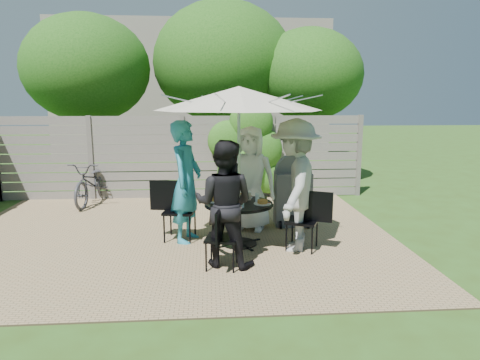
{
  "coord_description": "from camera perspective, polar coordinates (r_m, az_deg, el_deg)",
  "views": [
    {
      "loc": [
        0.58,
        -6.48,
        2.18
      ],
      "look_at": [
        1.05,
        -0.07,
        0.97
      ],
      "focal_mm": 32.0,
      "sensor_mm": 36.0,
      "label": 1
    }
  ],
  "objects": [
    {
      "name": "bicycle",
      "position": [
        9.57,
        -19.01,
        -0.31
      ],
      "size": [
        0.83,
        1.82,
        0.92
      ],
      "primitive_type": "imported",
      "rotation": [
        0.0,
        0.0,
        -0.13
      ],
      "color": "#333338",
      "rests_on": "ground"
    },
    {
      "name": "person_back",
      "position": [
        7.15,
        1.4,
        0.17
      ],
      "size": [
        0.99,
        0.79,
        1.76
      ],
      "primitive_type": "imported",
      "rotation": [
        0.0,
        0.0,
        5.98
      ],
      "color": "white",
      "rests_on": "ground"
    },
    {
      "name": "chair_back",
      "position": [
        7.41,
        1.59,
        -4.1
      ],
      "size": [
        0.58,
        0.75,
        0.98
      ],
      "rotation": [
        0.0,
        0.0,
        4.44
      ],
      "color": "black",
      "rests_on": "ground"
    },
    {
      "name": "chair_front",
      "position": [
        5.63,
        -2.45,
        -9.35
      ],
      "size": [
        0.48,
        0.64,
        0.84
      ],
      "rotation": [
        0.0,
        0.0,
        1.37
      ],
      "color": "black",
      "rests_on": "ground"
    },
    {
      "name": "glass_front",
      "position": [
        6.12,
        0.24,
        -3.02
      ],
      "size": [
        0.07,
        0.07,
        0.14
      ],
      "primitive_type": "cylinder",
      "color": "silver",
      "rests_on": "patio_table"
    },
    {
      "name": "person_front",
      "position": [
        5.58,
        -2.14,
        -3.23
      ],
      "size": [
        0.97,
        0.85,
        1.68
      ],
      "primitive_type": "imported",
      "rotation": [
        0.0,
        0.0,
        2.84
      ],
      "color": "black",
      "rests_on": "ground"
    },
    {
      "name": "plate_back",
      "position": [
        6.74,
        0.56,
        -2.14
      ],
      "size": [
        0.26,
        0.26,
        0.06
      ],
      "color": "white",
      "rests_on": "patio_table"
    },
    {
      "name": "umbrella",
      "position": [
        6.23,
        -0.16,
        10.81
      ],
      "size": [
        3.07,
        3.07,
        2.37
      ],
      "rotation": [
        0.0,
        0.0,
        -0.31
      ],
      "color": "silver",
      "rests_on": "ground"
    },
    {
      "name": "chair_left",
      "position": [
        6.79,
        -8.15,
        -5.65
      ],
      "size": [
        0.72,
        0.53,
        0.96
      ],
      "rotation": [
        0.0,
        0.0,
        6.11
      ],
      "color": "black",
      "rests_on": "ground"
    },
    {
      "name": "glass_right",
      "position": [
        6.44,
        2.32,
        -2.35
      ],
      "size": [
        0.07,
        0.07,
        0.14
      ],
      "primitive_type": "cylinder",
      "color": "silver",
      "rests_on": "patio_table"
    },
    {
      "name": "backyard_envelope",
      "position": [
        16.79,
        -5.99,
        12.02
      ],
      "size": [
        60.0,
        60.0,
        5.0
      ],
      "color": "#314C17",
      "rests_on": "ground"
    },
    {
      "name": "person_right",
      "position": [
        6.21,
        7.32,
        -0.75
      ],
      "size": [
        1.06,
        1.4,
        1.93
      ],
      "primitive_type": "imported",
      "rotation": [
        0.0,
        0.0,
        4.41
      ],
      "color": "#A0A09B",
      "rests_on": "ground"
    },
    {
      "name": "plate_left",
      "position": [
        6.49,
        -3.24,
        -2.66
      ],
      "size": [
        0.26,
        0.26,
        0.06
      ],
      "color": "white",
      "rests_on": "patio_table"
    },
    {
      "name": "plate_right",
      "position": [
        6.33,
        3.02,
        -3.01
      ],
      "size": [
        0.26,
        0.26,
        0.06
      ],
      "color": "white",
      "rests_on": "patio_table"
    },
    {
      "name": "coffee_cup",
      "position": [
        6.58,
        1.14,
        -2.15
      ],
      "size": [
        0.08,
        0.08,
        0.12
      ],
      "primitive_type": "cylinder",
      "color": "#C6B293",
      "rests_on": "patio_table"
    },
    {
      "name": "plate_front",
      "position": [
        6.06,
        -0.95,
        -3.6
      ],
      "size": [
        0.26,
        0.26,
        0.06
      ],
      "color": "white",
      "rests_on": "patio_table"
    },
    {
      "name": "syrup_jug",
      "position": [
        6.45,
        -0.57,
        -2.23
      ],
      "size": [
        0.09,
        0.09,
        0.16
      ],
      "primitive_type": "cylinder",
      "color": "#59280C",
      "rests_on": "patio_table"
    },
    {
      "name": "patio_table",
      "position": [
        6.46,
        -0.15,
        -4.78
      ],
      "size": [
        1.27,
        1.27,
        0.66
      ],
      "rotation": [
        0.0,
        0.0,
        -0.31
      ],
      "color": "black",
      "rests_on": "ground"
    },
    {
      "name": "person_left",
      "position": [
        6.59,
        -7.19,
        -0.28
      ],
      "size": [
        0.64,
        0.79,
        1.88
      ],
      "primitive_type": "imported",
      "rotation": [
        0.0,
        0.0,
        7.55
      ],
      "color": "teal",
      "rests_on": "ground"
    },
    {
      "name": "glass_left",
      "position": [
        6.36,
        -2.65,
        -2.52
      ],
      "size": [
        0.07,
        0.07,
        0.14
      ],
      "primitive_type": "cylinder",
      "color": "silver",
      "rests_on": "patio_table"
    },
    {
      "name": "glass_back",
      "position": [
        6.66,
        -0.51,
        -1.9
      ],
      "size": [
        0.07,
        0.07,
        0.14
      ],
      "primitive_type": "cylinder",
      "color": "silver",
      "rests_on": "patio_table"
    },
    {
      "name": "chair_right",
      "position": [
        6.36,
        8.39,
        -6.93
      ],
      "size": [
        0.69,
        0.57,
        0.9
      ],
      "rotation": [
        0.0,
        0.0,
        2.71
      ],
      "color": "black",
      "rests_on": "ground"
    },
    {
      "name": "bbq_grill",
      "position": [
        7.51,
        7.02,
        -1.81
      ],
      "size": [
        0.63,
        0.49,
        1.26
      ],
      "rotation": [
        0.0,
        0.0,
        -0.03
      ],
      "color": "#535458",
      "rests_on": "ground"
    }
  ]
}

